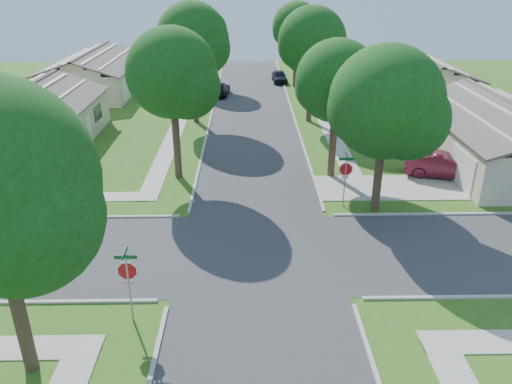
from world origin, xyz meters
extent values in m
plane|color=#30601A|center=(0.00, 0.00, 0.00)|extent=(100.00, 100.00, 0.00)
cube|color=#333335|center=(0.00, 0.00, 0.00)|extent=(7.00, 100.00, 0.02)
cube|color=#9E9B91|center=(6.10, 26.00, 0.02)|extent=(1.20, 40.00, 0.04)
cube|color=#9E9B91|center=(-6.10, 26.00, 0.02)|extent=(1.20, 40.00, 0.04)
cube|color=#9E9B91|center=(7.90, 7.10, 0.03)|extent=(8.80, 3.60, 0.05)
cube|color=gray|center=(-4.70, -4.70, 1.35)|extent=(0.06, 0.06, 2.70)
cylinder|color=white|center=(-4.70, -4.70, 2.15)|extent=(1.05, 0.02, 1.05)
cylinder|color=red|center=(-4.70, -4.70, 2.15)|extent=(0.90, 0.03, 0.90)
cube|color=red|center=(-4.70, -4.70, 1.68)|extent=(0.34, 0.03, 0.12)
cube|color=white|center=(-4.70, -4.70, 1.68)|extent=(0.30, 0.03, 0.08)
cube|color=#0C5426|center=(-4.70, -4.70, 2.72)|extent=(0.80, 0.02, 0.16)
cube|color=#0C5426|center=(-4.70, -4.70, 2.90)|extent=(0.02, 0.80, 0.16)
cube|color=gray|center=(4.70, 4.70, 1.35)|extent=(0.06, 0.06, 2.70)
cylinder|color=white|center=(4.70, 4.70, 2.15)|extent=(1.05, 0.02, 1.05)
cylinder|color=red|center=(4.70, 4.70, 2.15)|extent=(0.90, 0.03, 0.90)
cube|color=red|center=(4.70, 4.70, 1.68)|extent=(0.34, 0.03, 0.12)
cube|color=white|center=(4.70, 4.70, 1.68)|extent=(0.30, 0.03, 0.08)
cube|color=#0C5426|center=(4.70, 4.70, 2.72)|extent=(0.80, 0.02, 0.16)
cube|color=#0C5426|center=(4.70, 4.70, 2.90)|extent=(0.02, 0.80, 0.16)
cylinder|color=#38281C|center=(4.70, 9.00, 1.98)|extent=(0.44, 0.44, 3.95)
sphere|color=#154110|center=(4.70, 9.00, 5.88)|extent=(4.80, 4.80, 4.80)
sphere|color=#154110|center=(5.54, 8.52, 5.28)|extent=(3.46, 3.46, 3.46)
sphere|color=#154110|center=(3.98, 9.60, 5.40)|extent=(3.26, 3.26, 3.26)
cylinder|color=#38281C|center=(4.70, 21.00, 2.15)|extent=(0.44, 0.44, 4.30)
sphere|color=#154110|center=(4.70, 21.00, 6.51)|extent=(5.40, 5.40, 5.40)
sphere|color=#154110|center=(5.65, 20.46, 5.84)|extent=(3.89, 3.89, 3.89)
sphere|color=#154110|center=(3.89, 21.68, 5.97)|extent=(3.67, 3.67, 3.67)
cylinder|color=#38281C|center=(4.70, 34.00, 2.10)|extent=(0.44, 0.44, 4.20)
sphere|color=#154110|center=(4.70, 34.00, 6.22)|extent=(5.00, 5.00, 5.00)
sphere|color=#154110|center=(5.58, 33.50, 5.60)|extent=(3.60, 3.60, 3.60)
sphere|color=#154110|center=(3.95, 34.62, 5.72)|extent=(3.40, 3.40, 3.40)
cylinder|color=#38281C|center=(-4.70, 9.00, 2.12)|extent=(0.44, 0.44, 4.25)
sphere|color=#154110|center=(-4.70, 9.00, 6.37)|extent=(5.20, 5.20, 5.20)
sphere|color=#154110|center=(-3.79, 8.48, 5.72)|extent=(3.74, 3.74, 3.74)
sphere|color=#154110|center=(-5.48, 9.65, 5.85)|extent=(3.54, 3.54, 3.54)
cylinder|color=#38281C|center=(-4.70, 21.00, 2.22)|extent=(0.44, 0.44, 4.44)
sphere|color=#154110|center=(-4.70, 21.00, 6.76)|extent=(5.60, 5.60, 5.60)
sphere|color=#154110|center=(-3.72, 20.44, 6.06)|extent=(4.03, 4.03, 4.03)
sphere|color=#154110|center=(-5.54, 21.70, 6.20)|extent=(3.81, 3.81, 3.81)
cylinder|color=#38281C|center=(-4.70, 34.00, 1.95)|extent=(0.44, 0.44, 3.90)
sphere|color=#154110|center=(-4.70, 34.00, 5.74)|extent=(4.60, 4.60, 4.60)
sphere|color=#154110|center=(-3.90, 33.54, 5.16)|extent=(3.31, 3.31, 3.31)
sphere|color=#154110|center=(-5.39, 34.58, 5.28)|extent=(3.13, 3.13, 3.13)
cylinder|color=#38281C|center=(-7.50, -7.00, 2.02)|extent=(0.44, 0.44, 4.04)
sphere|color=#154110|center=(-6.45, -7.60, 5.80)|extent=(4.32, 4.32, 4.32)
cylinder|color=#38281C|center=(6.30, 4.20, 1.77)|extent=(0.44, 0.44, 3.54)
sphere|color=#154110|center=(6.30, 4.20, 5.86)|extent=(5.60, 5.60, 5.60)
sphere|color=#154110|center=(7.28, 3.64, 5.16)|extent=(4.03, 4.03, 4.03)
sphere|color=#154110|center=(5.46, 4.90, 5.30)|extent=(3.81, 3.81, 3.81)
cube|color=#C3B199|center=(16.00, 11.00, 1.40)|extent=(8.00, 13.00, 2.80)
cube|color=#48433E|center=(14.00, 11.00, 3.45)|extent=(4.42, 13.60, 1.56)
cube|color=silver|center=(11.97, 7.10, 1.10)|extent=(0.06, 3.20, 2.20)
cube|color=silver|center=(11.97, 11.65, 1.00)|extent=(0.06, 0.90, 2.00)
cube|color=#1E2633|center=(11.97, 14.25, 1.55)|extent=(0.06, 1.80, 1.10)
cube|color=#C3B199|center=(16.00, 29.00, 1.40)|extent=(8.00, 13.00, 2.80)
cube|color=#48433E|center=(18.00, 29.00, 3.45)|extent=(4.42, 13.60, 1.56)
cube|color=#48433E|center=(14.00, 29.00, 3.45)|extent=(4.42, 13.60, 1.56)
cube|color=silver|center=(11.97, 25.10, 1.10)|extent=(0.06, 3.20, 2.20)
cube|color=silver|center=(11.97, 29.65, 1.00)|extent=(0.06, 0.90, 2.00)
cube|color=#1E2633|center=(11.97, 32.25, 1.55)|extent=(0.06, 1.80, 1.10)
cube|color=#C3B199|center=(-16.00, 15.00, 1.40)|extent=(8.00, 13.00, 2.80)
cube|color=#48433E|center=(-14.00, 15.00, 3.45)|extent=(4.42, 13.60, 1.56)
cube|color=silver|center=(-11.97, 11.10, 1.10)|extent=(0.06, 3.20, 2.20)
cube|color=silver|center=(-11.97, 15.65, 1.00)|extent=(0.06, 0.90, 2.00)
cube|color=#1E2633|center=(-11.97, 18.25, 1.55)|extent=(0.06, 1.80, 1.10)
cube|color=#C3B199|center=(-16.00, 32.00, 1.40)|extent=(8.00, 13.00, 2.80)
cube|color=#48433E|center=(-14.00, 32.00, 3.45)|extent=(4.42, 13.60, 1.56)
cube|color=#48433E|center=(-18.00, 32.00, 3.45)|extent=(4.42, 13.60, 1.56)
cube|color=silver|center=(-11.97, 28.10, 1.10)|extent=(0.06, 3.20, 2.20)
cube|color=silver|center=(-11.97, 32.65, 1.00)|extent=(0.06, 0.90, 2.00)
cube|color=#1E2633|center=(-11.97, 35.25, 1.55)|extent=(0.06, 1.80, 1.10)
imported|color=#501020|center=(11.50, 8.70, 0.75)|extent=(4.81, 2.80, 1.50)
imported|color=black|center=(3.20, 36.32, 0.65)|extent=(1.76, 3.88, 1.29)
imported|color=black|center=(-3.20, 30.32, 0.64)|extent=(2.12, 4.52, 1.28)
camera|label=1|loc=(-0.47, -19.51, 11.88)|focal=35.00mm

